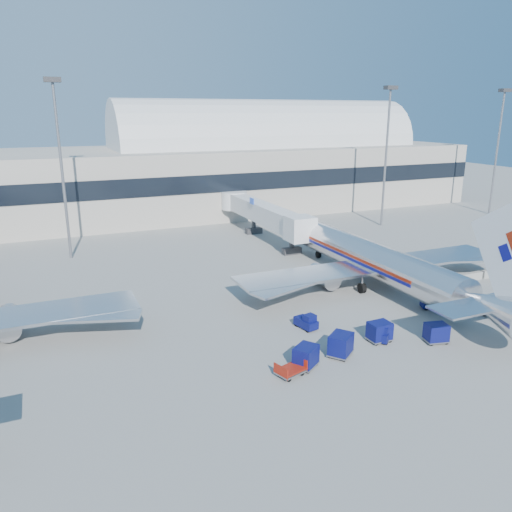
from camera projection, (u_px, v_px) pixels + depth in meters
name	position (u px, v px, depth m)	size (l,w,h in m)	color
ground	(318.00, 316.00, 47.16)	(260.00, 260.00, 0.00)	gray
terminal	(94.00, 176.00, 89.14)	(170.00, 28.15, 21.00)	#B2AA9E
airliner_main	(378.00, 261.00, 54.16)	(32.00, 37.26, 12.07)	silver
jetbridge_near	(259.00, 212.00, 76.13)	(4.40, 27.50, 6.25)	silver
mast_west	(59.00, 144.00, 61.81)	(2.00, 1.20, 22.60)	slate
mast_east	(387.00, 136.00, 81.02)	(2.00, 1.20, 22.60)	slate
mast_far_east	(499.00, 134.00, 90.62)	(2.00, 1.20, 22.60)	slate
barrier_near	(449.00, 280.00, 55.71)	(3.00, 0.55, 0.90)	#9E9E96
barrier_mid	(471.00, 277.00, 56.98)	(3.00, 0.55, 0.90)	#9E9E96
barrier_far	(492.00, 273.00, 58.25)	(3.00, 0.55, 0.90)	#9E9E96
tug_lead	(384.00, 333.00, 41.88)	(2.42, 2.20, 1.44)	#0A0E4B
tug_right	(432.00, 302.00, 48.73)	(2.41, 1.81, 1.41)	#0A0E4B
tug_left	(307.00, 322.00, 44.17)	(1.52, 2.38, 1.44)	#0A0E4B
cart_train_a	(380.00, 331.00, 41.67)	(1.94, 1.49, 1.68)	#0A0E4B
cart_train_b	(341.00, 344.00, 39.15)	(2.59, 2.50, 1.82)	#0A0E4B
cart_train_c	(306.00, 356.00, 37.38)	(2.44, 2.32, 1.71)	#0A0E4B
cart_solo_near	(436.00, 333.00, 41.48)	(2.12, 1.79, 1.62)	#0A0E4B
cart_solo_far	(491.00, 306.00, 47.21)	(2.13, 1.75, 1.69)	#0A0E4B
cart_open_red	(291.00, 371.00, 36.32)	(2.43, 2.02, 0.56)	slate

